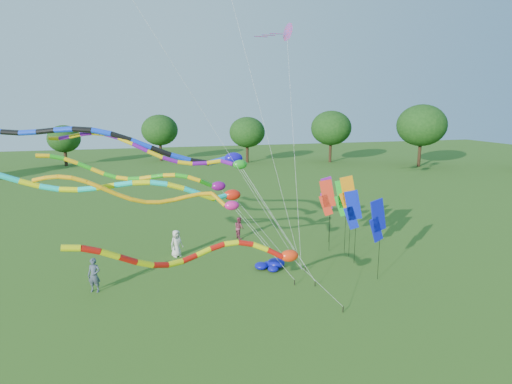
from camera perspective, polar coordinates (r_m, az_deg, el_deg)
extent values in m
plane|color=#295C18|center=(21.33, 3.58, -15.61)|extent=(160.00, 160.00, 0.00)
cylinder|color=#382314|center=(73.36, 21.09, 4.75)|extent=(0.50, 0.50, 3.57)
ellipsoid|color=#12370F|center=(73.00, 21.36, 8.38)|extent=(7.54, 7.54, 6.41)
cylinder|color=#382314|center=(75.55, 9.94, 5.32)|extent=(0.50, 0.50, 2.97)
ellipsoid|color=#12370F|center=(75.22, 10.04, 8.26)|extent=(6.28, 6.28, 5.34)
cylinder|color=#382314|center=(76.37, -1.29, 5.36)|extent=(0.50, 0.50, 2.44)
ellipsoid|color=#12370F|center=(76.08, -1.30, 7.75)|extent=(5.16, 5.16, 4.38)
cylinder|color=#382314|center=(75.57, -12.57, 5.00)|extent=(0.50, 0.50, 2.43)
ellipsoid|color=#12370F|center=(75.27, -12.68, 7.40)|extent=(5.13, 5.13, 4.36)
cylinder|color=#382314|center=(68.55, -23.23, 3.57)|extent=(0.50, 0.50, 2.23)
ellipsoid|color=#12370F|center=(68.24, -23.43, 5.99)|extent=(4.71, 4.71, 4.00)
cylinder|color=black|center=(21.56, 11.53, -15.08)|extent=(0.05, 0.05, 0.30)
cylinder|color=silver|center=(20.12, 8.20, -11.85)|extent=(0.02, 0.02, 4.21)
ellipsoid|color=#FF330D|center=(18.87, 4.47, -8.47)|extent=(0.82, 0.53, 0.53)
cylinder|color=red|center=(18.61, 2.53, -8.16)|extent=(0.24, 0.24, 0.73)
cylinder|color=#DCE00B|center=(18.41, 0.56, -7.34)|extent=(0.24, 0.24, 0.69)
cylinder|color=red|center=(18.25, -1.40, -6.86)|extent=(0.24, 0.24, 0.64)
cylinder|color=#DCE00B|center=(18.10, -3.33, -6.84)|extent=(0.24, 0.24, 0.62)
cylinder|color=red|center=(17.96, -5.20, -7.27)|extent=(0.24, 0.24, 0.63)
cylinder|color=#DCE00B|center=(17.80, -7.04, -7.98)|extent=(0.24, 0.24, 0.64)
cylinder|color=red|center=(17.60, -8.87, -8.73)|extent=(0.24, 0.24, 0.64)
cylinder|color=#DCE00B|center=(17.35, -10.72, -9.29)|extent=(0.24, 0.24, 0.64)
cylinder|color=red|center=(17.04, -12.62, -9.47)|extent=(0.24, 0.24, 0.66)
cylinder|color=#DCE00B|center=(16.69, -14.62, -9.22)|extent=(0.24, 0.24, 0.70)
cylinder|color=red|center=(16.35, -16.73, -8.62)|extent=(0.24, 0.24, 0.72)
cylinder|color=#DCE00B|center=(16.07, -18.93, -7.86)|extent=(0.24, 0.24, 0.70)
cylinder|color=red|center=(15.88, -21.19, -7.20)|extent=(0.24, 0.24, 0.66)
cylinder|color=#DCE00B|center=(15.83, -23.46, -6.87)|extent=(0.24, 0.24, 0.62)
cylinder|color=black|center=(24.07, 5.16, -11.92)|extent=(0.05, 0.05, 0.30)
cylinder|color=silver|center=(23.06, 1.07, -6.91)|extent=(0.02, 0.02, 5.45)
ellipsoid|color=#DE187F|center=(22.41, -3.24, -1.80)|extent=(0.78, 0.50, 0.50)
cylinder|color=orange|center=(22.61, -5.00, -0.99)|extent=(0.23, 0.23, 1.02)
cylinder|color=orange|center=(22.85, -6.70, -0.23)|extent=(0.23, 0.23, 0.68)
cylinder|color=orange|center=(22.91, -8.40, -0.45)|extent=(0.23, 0.23, 0.69)
cylinder|color=orange|center=(22.94, -10.10, -0.84)|extent=(0.23, 0.23, 0.70)
cylinder|color=orange|center=(22.92, -11.82, -1.19)|extent=(0.23, 0.23, 0.70)
cylinder|color=orange|center=(22.87, -13.57, -1.33)|extent=(0.23, 0.23, 0.71)
cylinder|color=orange|center=(22.79, -15.35, -1.13)|extent=(0.23, 0.23, 0.74)
cylinder|color=orange|center=(22.71, -17.16, -0.61)|extent=(0.23, 0.23, 0.77)
cylinder|color=orange|center=(22.67, -18.98, 0.13)|extent=(0.23, 0.23, 0.78)
cylinder|color=orange|center=(22.70, -20.76, 0.90)|extent=(0.23, 0.23, 0.76)
cylinder|color=orange|center=(22.83, -22.47, 1.50)|extent=(0.23, 0.23, 0.71)
cylinder|color=orange|center=(23.07, -24.07, 1.80)|extent=(0.23, 0.23, 0.69)
cylinder|color=orange|center=(23.40, -25.55, 1.78)|extent=(0.23, 0.23, 0.70)
cylinder|color=orange|center=(23.82, -26.91, 1.53)|extent=(0.23, 0.23, 0.72)
cylinder|color=black|center=(24.04, 7.88, -12.02)|extent=(0.05, 0.05, 0.30)
cylinder|color=silver|center=(23.00, 2.97, -4.27)|extent=(0.02, 0.02, 7.57)
ellipsoid|color=#1B981B|center=(22.61, -2.16, 3.69)|extent=(0.78, 0.50, 0.50)
cylinder|color=#660C8E|center=(22.97, -3.85, 3.94)|extent=(0.23, 0.23, 0.89)
cylinder|color=#DFAF0B|center=(23.30, -5.60, 4.01)|extent=(0.23, 0.23, 0.78)
cylinder|color=#660C8E|center=(23.35, -7.51, 3.81)|extent=(0.23, 0.23, 0.78)
cylinder|color=#DFAF0B|center=(23.39, -9.43, 3.85)|extent=(0.23, 0.23, 0.79)
cylinder|color=#660C8E|center=(23.43, -11.37, 4.23)|extent=(0.23, 0.23, 0.82)
cylinder|color=#DFAF0B|center=(23.50, -13.29, 4.91)|extent=(0.23, 0.23, 0.85)
cylinder|color=#660C8E|center=(23.63, -15.18, 5.74)|extent=(0.23, 0.23, 0.86)
cylinder|color=#DFAF0B|center=(23.84, -16.98, 6.53)|extent=(0.23, 0.23, 0.83)
cylinder|color=#660C8E|center=(24.15, -18.67, 7.09)|extent=(0.23, 0.23, 0.78)
cylinder|color=#DFAF0B|center=(24.55, -20.22, 7.32)|extent=(0.23, 0.23, 0.77)
cylinder|color=#660C8E|center=(25.02, -21.63, 7.24)|extent=(0.23, 0.23, 0.78)
cylinder|color=#DFAF0B|center=(25.56, -22.92, 6.96)|extent=(0.23, 0.23, 0.80)
cylinder|color=#660C8E|center=(26.13, -24.11, 6.65)|extent=(0.23, 0.23, 0.80)
cylinder|color=#DFAF0B|center=(26.71, -25.27, 6.49)|extent=(0.23, 0.23, 0.78)
cylinder|color=black|center=(25.89, 6.59, -10.19)|extent=(0.05, 0.05, 0.30)
cylinder|color=silver|center=(24.56, 1.96, -3.01)|extent=(0.02, 0.02, 7.73)
ellipsoid|color=#150CAE|center=(23.85, -3.01, 4.50)|extent=(1.02, 0.66, 0.66)
cylinder|color=#0D37DF|center=(23.90, -5.07, 4.17)|extent=(0.30, 0.30, 1.05)
cylinder|color=black|center=(23.89, -7.51, 4.02)|extent=(0.30, 0.30, 1.05)
cylinder|color=#0D37DF|center=(23.78, -10.01, 4.53)|extent=(0.30, 0.30, 1.08)
cylinder|color=black|center=(23.73, -12.54, 5.30)|extent=(0.30, 0.30, 1.10)
cylinder|color=#0D37DF|center=(23.77, -15.05, 6.19)|extent=(0.30, 0.30, 1.10)
cylinder|color=black|center=(23.93, -17.52, 6.99)|extent=(0.30, 0.30, 1.07)
cylinder|color=#0D37DF|center=(24.21, -19.89, 7.53)|extent=(0.30, 0.30, 1.04)
cylinder|color=black|center=(24.61, -22.13, 7.72)|extent=(0.30, 0.30, 1.03)
cylinder|color=#0D37DF|center=(25.09, -24.24, 7.60)|extent=(0.30, 0.30, 1.03)
cylinder|color=black|center=(25.64, -26.21, 7.31)|extent=(0.30, 0.30, 1.04)
cylinder|color=#0D37DF|center=(26.24, -28.08, 7.02)|extent=(0.30, 0.30, 1.04)
cylinder|color=black|center=(26.84, -29.90, 6.90)|extent=(0.30, 0.30, 1.03)
cylinder|color=black|center=(27.90, 3.49, -8.48)|extent=(0.05, 0.05, 0.30)
cylinder|color=silver|center=(26.52, 0.29, -4.49)|extent=(0.02, 0.02, 5.36)
ellipsoid|color=red|center=(25.41, -3.19, -0.38)|extent=(1.01, 0.65, 0.65)
cylinder|color=#0DEADC|center=(24.98, -4.75, -0.69)|extent=(0.29, 0.29, 0.98)
cylinder|color=#F5EF0C|center=(24.45, -6.57, -0.59)|extent=(0.29, 0.29, 0.99)
cylinder|color=#0DEADC|center=(24.07, -8.58, 0.12)|extent=(0.29, 0.29, 0.98)
cylinder|color=#F5EF0C|center=(23.80, -10.69, 0.75)|extent=(0.29, 0.29, 0.94)
cylinder|color=#0DEADC|center=(23.65, -12.86, 1.14)|extent=(0.29, 0.29, 0.91)
cylinder|color=#F5EF0C|center=(23.62, -15.06, 1.22)|extent=(0.29, 0.29, 0.91)
cylinder|color=#0DEADC|center=(23.69, -17.25, 1.01)|extent=(0.29, 0.29, 0.92)
cylinder|color=#F5EF0C|center=(23.83, -19.43, 0.67)|extent=(0.29, 0.29, 0.92)
cylinder|color=#0DEADC|center=(24.00, -21.57, 0.38)|extent=(0.29, 0.29, 0.92)
cylinder|color=#F5EF0C|center=(24.16, -23.70, 0.30)|extent=(0.29, 0.29, 0.91)
cylinder|color=#0DEADC|center=(24.29, -25.84, 0.51)|extent=(0.29, 0.29, 0.93)
cylinder|color=#F5EF0C|center=(24.36, -27.98, 1.00)|extent=(0.29, 0.29, 0.96)
cylinder|color=#0DEADC|center=(24.40, -30.16, 1.66)|extent=(0.29, 0.29, 0.98)
cylinder|color=black|center=(28.93, 1.93, -7.71)|extent=(0.05, 0.05, 0.30)
cylinder|color=silver|center=(28.13, -1.49, -3.43)|extent=(0.02, 0.02, 5.47)
ellipsoid|color=#7E0B74|center=(27.62, -5.03, 0.80)|extent=(0.95, 0.61, 0.61)
cylinder|color=#20A716|center=(27.33, -6.59, 1.14)|extent=(0.27, 0.27, 1.05)
cylinder|color=#EFAD0C|center=(27.07, -8.26, 1.75)|extent=(0.27, 0.27, 0.81)
cylinder|color=#20A716|center=(27.20, -9.88, 2.12)|extent=(0.27, 0.27, 0.79)
cylinder|color=#EFAD0C|center=(27.42, -11.46, 2.20)|extent=(0.27, 0.27, 0.79)
cylinder|color=#20A716|center=(27.72, -12.99, 2.07)|extent=(0.27, 0.27, 0.80)
cylinder|color=#EFAD0C|center=(28.06, -14.48, 1.85)|extent=(0.27, 0.27, 0.80)
cylinder|color=#20A716|center=(28.39, -15.94, 1.71)|extent=(0.27, 0.27, 0.79)
cylinder|color=#EFAD0C|center=(28.70, -17.39, 1.77)|extent=(0.27, 0.27, 0.79)
cylinder|color=#20A716|center=(28.94, -18.86, 2.08)|extent=(0.27, 0.27, 0.81)
cylinder|color=#EFAD0C|center=(29.13, -20.35, 2.61)|extent=(0.27, 0.27, 0.84)
cylinder|color=#20A716|center=(29.26, -21.88, 3.24)|extent=(0.27, 0.27, 0.86)
cylinder|color=#EFAD0C|center=(29.35, -23.43, 3.82)|extent=(0.27, 0.27, 0.85)
cylinder|color=#20A716|center=(29.44, -24.99, 4.22)|extent=(0.27, 0.27, 0.82)
cylinder|color=#EFAD0C|center=(29.53, -26.54, 4.34)|extent=(0.27, 0.27, 0.80)
cylinder|color=black|center=(25.47, 6.08, -10.56)|extent=(0.04, 0.04, 0.30)
cylinder|color=silver|center=(23.48, 0.27, 11.98)|extent=(0.01, 0.01, 19.84)
cylinder|color=black|center=(25.47, 6.08, -10.56)|extent=(0.04, 0.04, 0.30)
cylinder|color=silver|center=(20.57, -9.06, 13.49)|extent=(0.01, 0.01, 24.22)
cylinder|color=black|center=(25.47, 6.08, -10.56)|extent=(0.04, 0.04, 0.30)
cylinder|color=silver|center=(26.83, 5.04, 6.52)|extent=(0.01, 0.01, 15.53)
cone|color=purple|center=(30.24, 4.11, 20.56)|extent=(1.29, 1.37, 1.33)
cube|color=purple|center=(30.00, 2.76, 20.35)|extent=(0.90, 0.12, 0.04)
cube|color=purple|center=(29.82, 1.69, 20.18)|extent=(0.90, 0.12, 0.04)
cube|color=purple|center=(29.65, 0.61, 20.00)|extent=(0.90, 0.12, 0.04)
cylinder|color=black|center=(28.05, 12.47, -3.59)|extent=(0.02, 0.02, 5.00)
cube|color=orange|center=(27.56, 12.20, 0.21)|extent=(1.14, 0.34, 1.93)
cube|color=orange|center=(27.71, 11.97, -1.41)|extent=(1.00, 0.31, 1.51)
cylinder|color=black|center=(30.78, 9.80, -2.65)|extent=(0.02, 0.02, 4.44)
cube|color=purple|center=(30.31, 9.54, 0.28)|extent=(1.16, 0.16, 1.93)
cube|color=purple|center=(30.44, 9.36, -1.20)|extent=(1.01, 0.15, 1.51)
cylinder|color=black|center=(28.99, 9.85, -3.44)|extent=(0.02, 0.02, 4.55)
cube|color=red|center=(28.59, 9.53, -0.19)|extent=(1.10, 0.51, 1.93)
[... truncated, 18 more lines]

